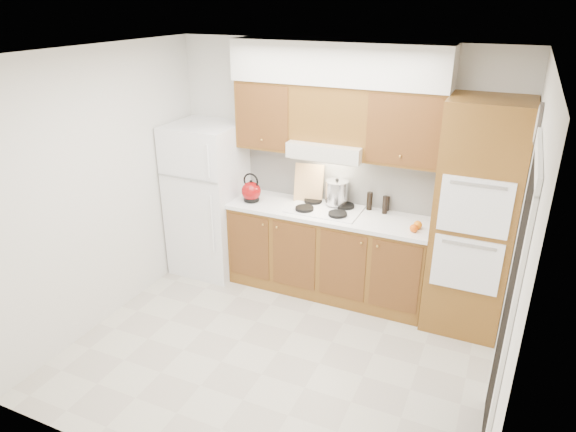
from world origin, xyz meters
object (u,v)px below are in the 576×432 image
Objects in this scene: fridge at (208,199)px; kettle at (251,191)px; stock_pot at (337,193)px; oven_cabinet at (475,220)px.

fridge is 0.61m from kettle.
fridge is 7.21× the size of stock_pot.
fridge is at bearing -169.33° from kettle.
oven_cabinet is (2.85, 0.03, 0.24)m from fridge.
oven_cabinet is at bearing 0.70° from fridge.
oven_cabinet is 10.46× the size of kettle.
fridge is 8.18× the size of kettle.
fridge is 0.78× the size of oven_cabinet.
kettle is at bearing -3.46° from fridge.
stock_pot is at bearing 8.31° from fridge.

